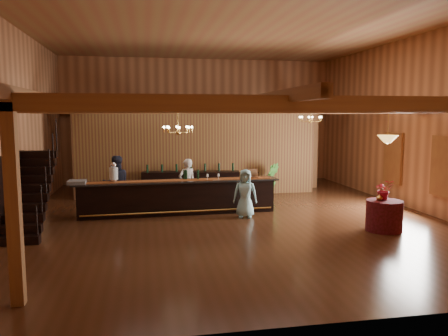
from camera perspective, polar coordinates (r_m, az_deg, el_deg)
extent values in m
plane|color=#3E2012|center=(13.23, 0.69, -6.24)|extent=(14.00, 14.00, 0.00)
plane|color=olive|center=(13.12, 0.73, 17.86)|extent=(14.00, 14.00, 0.00)
cube|color=#B17347|center=(19.80, -3.20, 6.14)|extent=(12.00, 0.10, 5.50)
cube|color=#B17347|center=(6.16, 13.34, 4.36)|extent=(12.00, 0.10, 5.50)
cube|color=#B17347|center=(13.13, -26.06, 5.09)|extent=(0.10, 14.00, 5.50)
cube|color=#B17347|center=(15.22, 23.58, 5.36)|extent=(0.10, 14.00, 5.50)
cube|color=brown|center=(7.56, 8.83, 8.31)|extent=(11.90, 0.20, 0.28)
cube|color=brown|center=(9.96, 4.06, 8.01)|extent=(11.90, 0.20, 0.28)
cube|color=brown|center=(12.39, 1.16, 7.80)|extent=(11.90, 0.20, 0.28)
cube|color=brown|center=(14.85, -0.78, 7.64)|extent=(11.90, 0.20, 0.28)
cube|color=brown|center=(17.32, -2.17, 7.53)|extent=(11.90, 0.20, 0.28)
cube|color=brown|center=(19.60, -3.14, 7.45)|extent=(11.90, 0.20, 0.28)
cube|color=brown|center=(12.81, -19.66, 8.00)|extent=(0.18, 13.90, 0.22)
cube|color=brown|center=(12.89, 0.72, 8.38)|extent=(0.18, 13.90, 0.22)
cube|color=brown|center=(14.44, 18.70, 7.86)|extent=(0.18, 13.90, 0.22)
cube|color=brown|center=(17.32, -17.06, 1.93)|extent=(0.20, 0.20, 3.20)
cube|color=brown|center=(18.56, 11.75, 2.40)|extent=(0.20, 0.20, 3.20)
cube|color=brown|center=(7.55, -25.80, -4.50)|extent=(0.20, 0.20, 3.20)
cube|color=brown|center=(16.33, -3.38, 1.77)|extent=(9.00, 0.18, 3.10)
cube|color=white|center=(13.96, 26.82, 0.17)|extent=(0.12, 1.05, 1.75)
cube|color=white|center=(16.10, 21.25, 1.24)|extent=(0.12, 1.05, 1.75)
cube|color=black|center=(11.42, -25.38, -8.51)|extent=(1.00, 0.28, 0.20)
cube|color=black|center=(11.64, -25.07, -7.20)|extent=(1.00, 0.28, 0.20)
cube|color=black|center=(11.86, -24.78, -5.94)|extent=(1.00, 0.28, 0.20)
cube|color=black|center=(12.08, -24.50, -4.73)|extent=(1.00, 0.28, 0.20)
cube|color=black|center=(12.31, -24.23, -3.56)|extent=(1.00, 0.28, 0.20)
cube|color=black|center=(12.55, -23.97, -2.43)|extent=(1.00, 0.28, 0.20)
cube|color=black|center=(12.79, -23.73, -1.35)|extent=(1.00, 0.28, 0.20)
cube|color=black|center=(13.03, -23.49, -0.31)|extent=(1.00, 0.28, 0.20)
cube|color=black|center=(13.28, -23.26, 0.70)|extent=(1.00, 0.28, 0.20)
cube|color=black|center=(13.54, -23.04, 1.66)|extent=(1.00, 0.28, 0.20)
cube|color=black|center=(18.63, 0.47, -0.68)|extent=(1.20, 0.60, 1.10)
cube|color=brown|center=(18.32, -8.79, -1.05)|extent=(1.00, 0.60, 1.00)
cube|color=black|center=(13.45, -5.98, -3.90)|extent=(5.93, 0.83, 0.99)
cube|color=black|center=(13.37, -6.00, -1.72)|extent=(6.23, 0.97, 0.05)
cube|color=#97260D|center=(13.36, -6.01, -1.60)|extent=(5.83, 0.58, 0.01)
cylinder|color=gold|center=(13.14, -5.82, -5.70)|extent=(5.72, 0.24, 0.05)
cylinder|color=silver|center=(13.34, -14.20, -1.64)|extent=(0.18, 0.18, 0.08)
cylinder|color=silver|center=(13.31, -14.23, -0.70)|extent=(0.26, 0.26, 0.36)
sphere|color=silver|center=(13.28, -14.26, 0.37)|extent=(0.18, 0.18, 0.18)
cube|color=gray|center=(13.32, -18.64, -1.76)|extent=(0.50, 0.50, 0.10)
cube|color=brown|center=(13.70, 3.14, -0.75)|extent=(0.06, 0.06, 0.30)
cube|color=brown|center=(13.77, 4.28, -0.72)|extent=(0.06, 0.06, 0.30)
cylinder|color=brown|center=(13.73, 3.71, -0.61)|extent=(0.24, 0.24, 0.24)
cylinder|color=black|center=(13.48, -5.19, -0.89)|extent=(0.07, 0.07, 0.30)
cylinder|color=black|center=(13.49, -4.98, -0.89)|extent=(0.07, 0.07, 0.30)
cylinder|color=black|center=(13.54, -3.42, -0.84)|extent=(0.07, 0.07, 0.30)
cube|color=black|center=(15.91, -4.33, -2.22)|extent=(3.55, 1.03, 0.99)
cylinder|color=maroon|center=(12.20, 20.18, -5.86)|extent=(0.93, 0.93, 0.80)
cylinder|color=gold|center=(12.08, -6.05, 6.20)|extent=(0.02, 0.02, 0.67)
sphere|color=gold|center=(12.09, -6.03, 4.62)|extent=(0.12, 0.12, 0.12)
torus|color=gold|center=(12.08, -6.03, 5.10)|extent=(0.80, 0.80, 0.04)
cylinder|color=gold|center=(15.30, 11.25, 6.73)|extent=(0.02, 0.02, 0.40)
sphere|color=gold|center=(15.30, 11.23, 5.98)|extent=(0.12, 0.12, 0.12)
torus|color=gold|center=(15.30, 11.24, 6.35)|extent=(0.80, 0.80, 0.04)
cylinder|color=gold|center=(11.92, 20.66, 5.47)|extent=(0.02, 0.02, 0.80)
cone|color=gold|center=(11.93, 20.58, 3.55)|extent=(0.52, 0.52, 0.20)
imported|color=silver|center=(14.17, -4.85, -2.04)|extent=(0.70, 0.59, 1.62)
imported|color=black|center=(14.09, -13.91, -1.98)|extent=(0.96, 0.81, 1.76)
imported|color=#90C9CE|center=(12.87, 2.78, -3.34)|extent=(0.80, 0.63, 1.44)
imported|color=#357626|center=(16.44, 6.04, -1.47)|extent=(0.72, 0.60, 1.25)
imported|color=maroon|center=(12.20, 20.16, -2.68)|extent=(0.53, 0.48, 0.53)
imported|color=gold|center=(12.05, 19.63, -3.39)|extent=(0.14, 0.14, 0.27)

